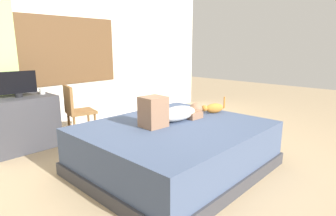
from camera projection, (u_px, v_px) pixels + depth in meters
ground_plane at (188, 172)px, 3.18m from camera, size 16.00×16.00×0.00m
back_wall_with_window at (69, 44)px, 4.57m from camera, size 6.40×0.14×2.90m
bed at (175, 147)px, 3.21m from camera, size 2.05×1.74×0.54m
person_lying at (172, 113)px, 3.25m from camera, size 0.94×0.31×0.34m
cat at (213, 108)px, 3.69m from camera, size 0.33×0.21×0.21m
desk at (21, 123)px, 3.82m from camera, size 0.90×0.56×0.74m
tv_monitor at (17, 84)px, 3.71m from camera, size 0.48×0.10×0.35m
cup at (42, 91)px, 3.98m from camera, size 0.07×0.07×0.08m
chair_by_desk at (76, 109)px, 4.07m from camera, size 0.45×0.45×0.86m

